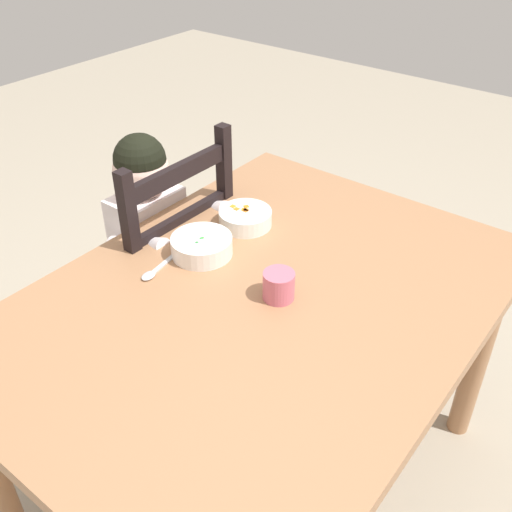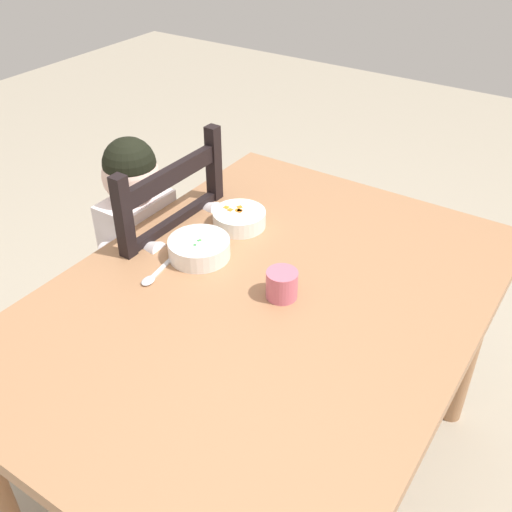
{
  "view_description": "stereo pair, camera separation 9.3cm",
  "coord_description": "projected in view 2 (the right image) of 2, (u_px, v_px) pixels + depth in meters",
  "views": [
    {
      "loc": [
        -0.89,
        -0.68,
        1.65
      ],
      "look_at": [
        0.07,
        0.07,
        0.8
      ],
      "focal_mm": 41.27,
      "sensor_mm": 36.0,
      "label": 1
    },
    {
      "loc": [
        -0.95,
        -0.6,
        1.65
      ],
      "look_at": [
        0.07,
        0.07,
        0.8
      ],
      "focal_mm": 41.27,
      "sensor_mm": 36.0,
      "label": 2
    }
  ],
  "objects": [
    {
      "name": "dining_table",
      "position": [
        264.0,
        326.0,
        1.49
      ],
      "size": [
        1.33,
        0.97,
        0.75
      ],
      "color": "#A2714C",
      "rests_on": "ground"
    },
    {
      "name": "drinking_cup",
      "position": [
        282.0,
        284.0,
        1.41
      ],
      "size": [
        0.08,
        0.08,
        0.07
      ],
      "primitive_type": "cylinder",
      "color": "#CE647A",
      "rests_on": "dining_table"
    },
    {
      "name": "spoon",
      "position": [
        153.0,
        276.0,
        1.49
      ],
      "size": [
        0.14,
        0.04,
        0.01
      ],
      "color": "silver",
      "rests_on": "dining_table"
    },
    {
      "name": "bowl_of_carrots",
      "position": [
        239.0,
        218.0,
        1.69
      ],
      "size": [
        0.15,
        0.15,
        0.05
      ],
      "color": "white",
      "rests_on": "dining_table"
    },
    {
      "name": "ground_plane",
      "position": [
        263.0,
        480.0,
        1.87
      ],
      "size": [
        8.0,
        8.0,
        0.0
      ],
      "primitive_type": "plane",
      "color": "#A59985"
    },
    {
      "name": "child_figure",
      "position": [
        146.0,
        240.0,
        1.83
      ],
      "size": [
        0.32,
        0.31,
        0.98
      ],
      "color": "white",
      "rests_on": "ground"
    },
    {
      "name": "bowl_of_peas",
      "position": [
        199.0,
        248.0,
        1.56
      ],
      "size": [
        0.16,
        0.16,
        0.05
      ],
      "color": "white",
      "rests_on": "dining_table"
    },
    {
      "name": "dining_chair",
      "position": [
        150.0,
        283.0,
        1.93
      ],
      "size": [
        0.43,
        0.43,
        0.99
      ],
      "color": "black",
      "rests_on": "ground"
    }
  ]
}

